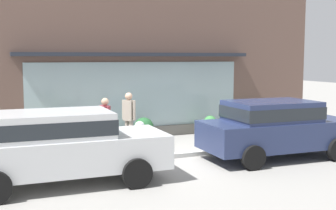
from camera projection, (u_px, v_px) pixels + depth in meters
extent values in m
plane|color=gray|center=(173.00, 156.00, 12.01)|extent=(60.00, 60.00, 0.00)
cube|color=#B2B2AD|center=(176.00, 155.00, 11.82)|extent=(14.00, 0.24, 0.12)
cube|color=brown|center=(135.00, 62.00, 14.65)|extent=(14.00, 0.36, 5.12)
cube|color=#9EB7BC|center=(139.00, 96.00, 14.61)|extent=(7.41, 0.03, 2.27)
cube|color=#232833|center=(139.00, 54.00, 14.31)|extent=(8.01, 0.56, 0.12)
cube|color=#605E59|center=(138.00, 132.00, 14.71)|extent=(7.81, 0.20, 0.36)
cylinder|color=#B2B2B7|center=(140.00, 153.00, 12.20)|extent=(0.37, 0.37, 0.06)
cylinder|color=#B2B2B7|center=(140.00, 141.00, 12.16)|extent=(0.25, 0.25, 0.67)
sphere|color=#B2B2B7|center=(140.00, 126.00, 12.11)|extent=(0.28, 0.28, 0.28)
cylinder|color=#B2B2B7|center=(134.00, 140.00, 12.09)|extent=(0.10, 0.09, 0.09)
cylinder|color=#B2B2B7|center=(145.00, 139.00, 12.22)|extent=(0.10, 0.09, 0.09)
cylinder|color=#B2B2B7|center=(142.00, 140.00, 12.00)|extent=(0.09, 0.10, 0.09)
cylinder|color=#232328|center=(107.00, 140.00, 12.23)|extent=(0.12, 0.12, 0.78)
cylinder|color=#232328|center=(104.00, 139.00, 12.37)|extent=(0.12, 0.12, 0.78)
cube|color=#8E333D|center=(105.00, 116.00, 12.23)|extent=(0.25, 0.33, 0.59)
sphere|color=tan|center=(105.00, 102.00, 12.18)|extent=(0.21, 0.21, 0.21)
cylinder|color=#8E333D|center=(108.00, 116.00, 12.06)|extent=(0.08, 0.08, 0.56)
cylinder|color=#8E333D|center=(102.00, 115.00, 12.39)|extent=(0.08, 0.08, 0.56)
cube|color=#472D1E|center=(109.00, 126.00, 12.00)|extent=(0.14, 0.25, 0.28)
cylinder|color=#9E9384|center=(127.00, 134.00, 13.13)|extent=(0.12, 0.12, 0.82)
cylinder|color=#9E9384|center=(131.00, 134.00, 13.06)|extent=(0.12, 0.12, 0.82)
cube|color=#9E9384|center=(129.00, 110.00, 13.01)|extent=(0.34, 0.36, 0.62)
sphere|color=tan|center=(129.00, 96.00, 12.97)|extent=(0.22, 0.22, 0.22)
cylinder|color=#9E9384|center=(123.00, 109.00, 13.11)|extent=(0.08, 0.08, 0.59)
cylinder|color=#9E9384|center=(134.00, 110.00, 12.92)|extent=(0.08, 0.08, 0.59)
cube|color=navy|center=(277.00, 134.00, 11.68)|extent=(4.19, 1.86, 0.72)
cube|color=navy|center=(271.00, 112.00, 11.54)|extent=(2.33, 1.65, 0.57)
cube|color=#1E2328|center=(271.00, 112.00, 11.54)|extent=(2.37, 1.67, 0.32)
cylinder|color=black|center=(296.00, 138.00, 12.99)|extent=(0.62, 0.20, 0.61)
cylinder|color=black|center=(220.00, 144.00, 12.08)|extent=(0.62, 0.20, 0.61)
cylinder|color=black|center=(253.00, 158.00, 10.46)|extent=(0.62, 0.20, 0.61)
cube|color=silver|center=(63.00, 153.00, 9.27)|extent=(4.49, 1.83, 0.73)
cube|color=silver|center=(52.00, 125.00, 9.12)|extent=(2.49, 1.64, 0.58)
cube|color=#1E2328|center=(52.00, 125.00, 9.12)|extent=(2.53, 1.66, 0.32)
cylinder|color=black|center=(116.00, 156.00, 10.62)|extent=(0.64, 0.20, 0.64)
cylinder|color=black|center=(137.00, 173.00, 9.00)|extent=(0.64, 0.20, 0.64)
cylinder|color=#33473D|center=(256.00, 128.00, 15.78)|extent=(0.52, 0.52, 0.31)
sphere|color=#23562D|center=(256.00, 117.00, 15.74)|extent=(0.62, 0.62, 0.62)
cylinder|color=#9E6042|center=(43.00, 142.00, 13.06)|extent=(0.42, 0.42, 0.33)
sphere|color=olive|center=(43.00, 131.00, 13.02)|extent=(0.49, 0.49, 0.49)
cylinder|color=#9E6042|center=(7.00, 146.00, 12.69)|extent=(0.24, 0.24, 0.25)
sphere|color=olive|center=(7.00, 137.00, 12.66)|extent=(0.32, 0.32, 0.32)
cylinder|color=#33473D|center=(144.00, 139.00, 13.87)|extent=(0.51, 0.51, 0.22)
sphere|color=#23562D|center=(144.00, 127.00, 13.83)|extent=(0.63, 0.63, 0.63)
cylinder|color=#33473D|center=(71.00, 144.00, 13.25)|extent=(0.45, 0.45, 0.18)
cone|color=#3D8442|center=(71.00, 124.00, 13.18)|extent=(0.40, 0.40, 1.03)
cylinder|color=#9E6042|center=(210.00, 132.00, 15.03)|extent=(0.32, 0.32, 0.28)
sphere|color=#3D8442|center=(210.00, 122.00, 15.00)|extent=(0.47, 0.47, 0.47)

